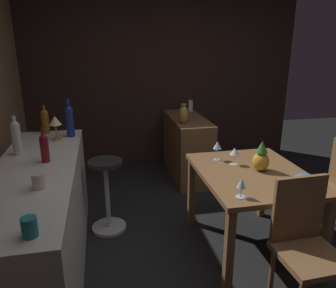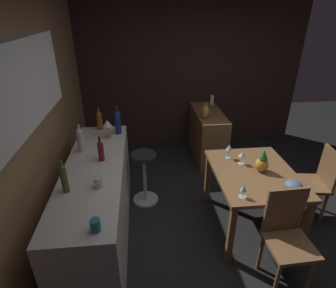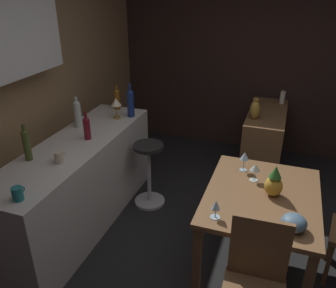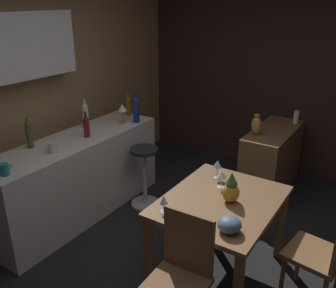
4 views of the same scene
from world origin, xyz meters
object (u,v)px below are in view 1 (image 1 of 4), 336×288
at_px(fruit_bowl, 305,181).
at_px(wine_glass_center, 235,152).
at_px(wine_bottle_cobalt, 70,120).
at_px(cup_cream, 38,181).
at_px(chair_by_doorway, 328,185).
at_px(dining_table, 252,182).
at_px(wine_bottle_clear, 16,136).
at_px(chair_near_window, 305,243).
at_px(vase_brass, 183,114).
at_px(pineapple_centerpiece, 261,158).
at_px(wine_bottle_ruby, 44,147).
at_px(wine_bottle_amber, 45,120).
at_px(wine_glass_right, 241,184).
at_px(bar_stool, 107,193).
at_px(sideboard_cabinet, 187,147).
at_px(pillar_candle_tall, 191,106).
at_px(wine_glass_left, 217,146).
at_px(counter_lamp, 55,123).
at_px(cup_teal, 30,227).

bearing_deg(fruit_bowl, wine_glass_center, 30.66).
height_order(wine_bottle_cobalt, cup_cream, wine_bottle_cobalt).
relative_size(chair_by_doorway, wine_glass_center, 5.89).
bearing_deg(dining_table, wine_bottle_clear, 78.67).
height_order(chair_by_doorway, wine_bottle_cobalt, wine_bottle_cobalt).
distance_m(chair_near_window, vase_brass, 2.19).
distance_m(wine_glass_center, pineapple_centerpiece, 0.24).
bearing_deg(wine_bottle_cobalt, cup_cream, 174.55).
xyz_separation_m(wine_bottle_ruby, wine_bottle_amber, (0.84, 0.11, 0.01)).
distance_m(wine_glass_right, cup_cream, 1.35).
xyz_separation_m(bar_stool, pineapple_centerpiece, (-0.54, -1.29, 0.47)).
height_order(sideboard_cabinet, wine_glass_center, wine_glass_center).
relative_size(wine_bottle_ruby, vase_brass, 1.14).
relative_size(chair_near_window, fruit_bowl, 5.46).
bearing_deg(bar_stool, wine_bottle_ruby, 132.67).
distance_m(bar_stool, pillar_candle_tall, 2.03).
height_order(sideboard_cabinet, wine_glass_left, wine_glass_left).
distance_m(chair_by_doorway, bar_stool, 2.10).
xyz_separation_m(dining_table, wine_bottle_clear, (0.38, 1.91, 0.41)).
relative_size(counter_lamp, vase_brass, 0.96).
bearing_deg(dining_table, bar_stool, 65.19).
bearing_deg(wine_bottle_clear, wine_bottle_amber, -12.42).
distance_m(cup_teal, vase_brass, 2.66).
xyz_separation_m(dining_table, pillar_candle_tall, (2.08, -0.03, 0.26)).
relative_size(bar_stool, wine_bottle_clear, 2.25).
distance_m(bar_stool, counter_lamp, 0.82).
bearing_deg(cup_cream, cup_teal, -175.06).
height_order(wine_bottle_clear, cup_teal, wine_bottle_clear).
height_order(bar_stool, wine_glass_center, wine_glass_center).
bearing_deg(pillar_candle_tall, dining_table, 179.29).
bearing_deg(dining_table, cup_teal, 119.12).
bearing_deg(wine_bottle_cobalt, chair_by_doorway, -107.44).
bearing_deg(wine_bottle_clear, vase_brass, -58.08).
relative_size(fruit_bowl, vase_brass, 0.72).
bearing_deg(pineapple_centerpiece, pillar_candle_tall, 1.33).
bearing_deg(wine_bottle_cobalt, chair_near_window, -134.55).
distance_m(pineapple_centerpiece, cup_teal, 1.89).
distance_m(chair_near_window, wine_glass_left, 1.13).
xyz_separation_m(dining_table, wine_bottle_amber, (0.99, 1.77, 0.39)).
bearing_deg(pillar_candle_tall, counter_lamp, 129.23).
relative_size(pineapple_centerpiece, wine_bottle_cobalt, 0.70).
xyz_separation_m(sideboard_cabinet, cup_cream, (-2.04, 1.52, 0.54)).
distance_m(wine_glass_left, wine_bottle_ruby, 1.48).
bearing_deg(bar_stool, vase_brass, -48.51).
distance_m(bar_stool, cup_teal, 1.59).
bearing_deg(wine_glass_left, fruit_bowl, -147.82).
bearing_deg(chair_by_doorway, wine_bottle_amber, 70.88).
distance_m(wine_glass_left, wine_glass_right, 0.75).
distance_m(chair_near_window, bar_stool, 1.80).
xyz_separation_m(wine_glass_right, wine_bottle_cobalt, (1.24, 1.23, 0.22)).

